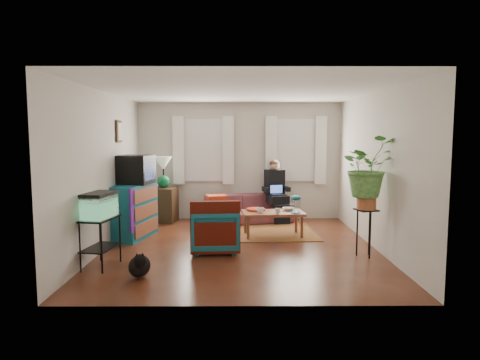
{
  "coord_description": "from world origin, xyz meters",
  "views": [
    {
      "loc": [
        -0.04,
        -7.06,
        1.88
      ],
      "look_at": [
        0.0,
        0.4,
        1.1
      ],
      "focal_mm": 32.0,
      "sensor_mm": 36.0,
      "label": 1
    }
  ],
  "objects_px": {
    "side_table": "(164,205)",
    "plant_stand": "(365,233)",
    "coffee_table": "(273,224)",
    "dresser": "(132,211)",
    "armchair": "(215,228)",
    "aquarium_stand": "(101,242)",
    "sofa": "(243,204)"
  },
  "relations": [
    {
      "from": "armchair",
      "to": "plant_stand",
      "type": "xyz_separation_m",
      "value": [
        2.36,
        -0.33,
        -0.01
      ]
    },
    {
      "from": "dresser",
      "to": "coffee_table",
      "type": "bearing_deg",
      "value": 13.49
    },
    {
      "from": "aquarium_stand",
      "to": "coffee_table",
      "type": "height_order",
      "value": "aquarium_stand"
    },
    {
      "from": "dresser",
      "to": "plant_stand",
      "type": "bearing_deg",
      "value": -5.58
    },
    {
      "from": "side_table",
      "to": "plant_stand",
      "type": "bearing_deg",
      "value": -36.99
    },
    {
      "from": "dresser",
      "to": "coffee_table",
      "type": "height_order",
      "value": "dresser"
    },
    {
      "from": "aquarium_stand",
      "to": "plant_stand",
      "type": "xyz_separation_m",
      "value": [
        3.95,
        0.52,
        0.02
      ]
    },
    {
      "from": "plant_stand",
      "to": "side_table",
      "type": "bearing_deg",
      "value": 143.01
    },
    {
      "from": "armchair",
      "to": "plant_stand",
      "type": "relative_size",
      "value": 1.04
    },
    {
      "from": "coffee_table",
      "to": "plant_stand",
      "type": "bearing_deg",
      "value": -49.89
    },
    {
      "from": "side_table",
      "to": "armchair",
      "type": "bearing_deg",
      "value": -62.61
    },
    {
      "from": "armchair",
      "to": "side_table",
      "type": "bearing_deg",
      "value": -67.46
    },
    {
      "from": "side_table",
      "to": "plant_stand",
      "type": "xyz_separation_m",
      "value": [
        3.6,
        -2.71,
        -0.0
      ]
    },
    {
      "from": "dresser",
      "to": "plant_stand",
      "type": "xyz_separation_m",
      "value": [
        3.94,
        -1.28,
        -0.12
      ]
    },
    {
      "from": "dresser",
      "to": "aquarium_stand",
      "type": "distance_m",
      "value": 1.8
    },
    {
      "from": "sofa",
      "to": "dresser",
      "type": "relative_size",
      "value": 1.86
    },
    {
      "from": "aquarium_stand",
      "to": "armchair",
      "type": "height_order",
      "value": "armchair"
    },
    {
      "from": "dresser",
      "to": "plant_stand",
      "type": "height_order",
      "value": "dresser"
    },
    {
      "from": "dresser",
      "to": "coffee_table",
      "type": "xyz_separation_m",
      "value": [
        2.61,
        0.05,
        -0.26
      ]
    },
    {
      "from": "sofa",
      "to": "dresser",
      "type": "distance_m",
      "value": 2.46
    },
    {
      "from": "plant_stand",
      "to": "coffee_table",
      "type": "bearing_deg",
      "value": 135.05
    },
    {
      "from": "aquarium_stand",
      "to": "dresser",
      "type": "bearing_deg",
      "value": 99.66
    },
    {
      "from": "side_table",
      "to": "dresser",
      "type": "distance_m",
      "value": 1.48
    },
    {
      "from": "aquarium_stand",
      "to": "armchair",
      "type": "bearing_deg",
      "value": 38.09
    },
    {
      "from": "aquarium_stand",
      "to": "plant_stand",
      "type": "bearing_deg",
      "value": 17.43
    },
    {
      "from": "aquarium_stand",
      "to": "coffee_table",
      "type": "xyz_separation_m",
      "value": [
        2.62,
        1.84,
        -0.12
      ]
    },
    {
      "from": "sofa",
      "to": "armchair",
      "type": "bearing_deg",
      "value": -116.81
    },
    {
      "from": "sofa",
      "to": "plant_stand",
      "type": "distance_m",
      "value": 3.2
    },
    {
      "from": "aquarium_stand",
      "to": "plant_stand",
      "type": "height_order",
      "value": "plant_stand"
    },
    {
      "from": "sofa",
      "to": "dresser",
      "type": "xyz_separation_m",
      "value": [
        -2.07,
        -1.32,
        0.09
      ]
    },
    {
      "from": "coffee_table",
      "to": "armchair",
      "type": "bearing_deg",
      "value": -141.0
    },
    {
      "from": "side_table",
      "to": "coffee_table",
      "type": "relative_size",
      "value": 0.66
    }
  ]
}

